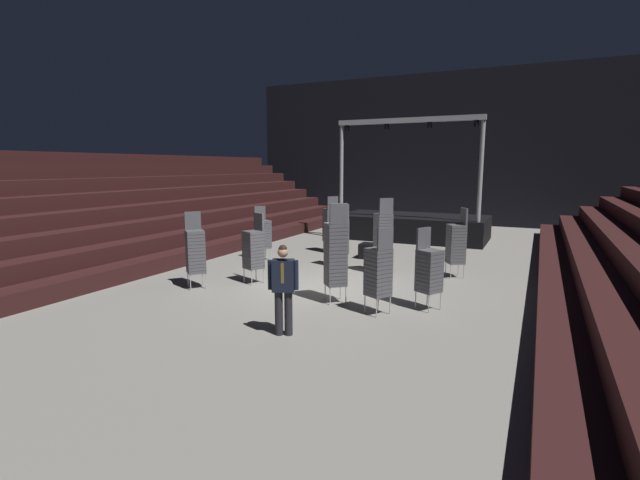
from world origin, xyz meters
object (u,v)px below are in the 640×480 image
Objects in this scene: chair_stack_rear_centre at (195,250)px; chair_stack_mid_left at (456,243)px; stage_riser at (413,225)px; chair_stack_rear_left at (336,253)px; chair_stack_front_right at (429,269)px; chair_stack_aisle_right at (263,233)px; equipment_road_case at (373,251)px; man_with_tie at (283,285)px; chair_stack_rear_right at (254,248)px; chair_stack_front_left at (330,224)px; chair_stack_mid_right at (339,236)px; chair_stack_mid_centre at (378,271)px; chair_stack_aisle_left at (383,236)px.

chair_stack_mid_left is at bearing 164.22° from chair_stack_rear_centre.
stage_riser is 10.08m from chair_stack_rear_left.
chair_stack_aisle_right is at bearing -86.89° from chair_stack_front_right.
equipment_road_case is (-2.96, 1.51, -0.73)m from chair_stack_mid_left.
man_with_tie is 2.34m from chair_stack_rear_left.
chair_stack_rear_centre is (-1.05, -1.08, 0.04)m from chair_stack_rear_right.
chair_stack_front_left is 5.15m from chair_stack_mid_left.
chair_stack_front_right is 5.85m from chair_stack_rear_centre.
chair_stack_mid_right is (-3.46, 3.12, 0.08)m from chair_stack_front_right.
chair_stack_rear_centre reaches higher than equipment_road_case.
stage_riser is 7.46m from chair_stack_aisle_right.
chair_stack_front_right is 3.30m from chair_stack_mid_left.
chair_stack_mid_centre is 3.99m from chair_stack_rear_right.
chair_stack_rear_right is at bearing -64.50° from chair_stack_front_right.
man_with_tie is 7.61m from equipment_road_case.
chair_stack_aisle_left is at bearing -116.50° from chair_stack_front_right.
chair_stack_mid_right is 1.51m from chair_stack_aisle_left.
chair_stack_mid_left reaches higher than chair_stack_rear_right.
chair_stack_aisle_left is 4.23m from chair_stack_aisle_right.
chair_stack_front_right is at bearing -73.67° from stage_riser.
chair_stack_rear_right is 0.85× the size of chair_stack_aisle_left.
chair_stack_rear_right is 3.09m from chair_stack_aisle_right.
chair_stack_rear_left is (-2.05, -0.38, 0.25)m from chair_stack_front_right.
chair_stack_rear_centre is 5.29m from chair_stack_aisle_left.
chair_stack_rear_centre is 1.09× the size of chair_stack_aisle_right.
stage_riser is at bearing -77.95° from chair_stack_rear_right.
chair_stack_rear_right is at bearing 176.24° from chair_stack_mid_right.
chair_stack_front_right reaches higher than man_with_tie.
equipment_road_case is (-2.92, 4.81, -0.65)m from chair_stack_front_right.
chair_stack_aisle_right is (-4.13, 5.73, -0.06)m from man_with_tie.
chair_stack_mid_right is at bearing -103.07° from chair_stack_front_right.
chair_stack_aisle_right is at bearing -172.79° from chair_stack_front_left.
chair_stack_rear_left reaches higher than chair_stack_mid_centre.
chair_stack_mid_left is 1.09× the size of chair_stack_aisle_right.
chair_stack_aisle_left is at bearing -113.40° from chair_stack_rear_right.
chair_stack_front_right is 0.78× the size of chair_stack_rear_left.
chair_stack_aisle_left is 2.32m from equipment_road_case.
chair_stack_front_right is 0.95× the size of chair_stack_mid_centre.
chair_stack_mid_left is at bearing 18.39° from chair_stack_rear_left.
chair_stack_rear_right is at bearing 174.76° from chair_stack_rear_centre.
chair_stack_front_right and chair_stack_aisle_right have the same top height.
chair_stack_front_right is 3.49m from chair_stack_aisle_left.
man_with_tie is 0.91× the size of chair_stack_rear_right.
equipment_road_case is (3.28, 1.80, -0.65)m from chair_stack_aisle_right.
chair_stack_front_left is 0.89× the size of chair_stack_rear_left.
chair_stack_rear_centre is at bearing 169.70° from chair_stack_mid_right.
chair_stack_mid_right is 4.67m from chair_stack_mid_centre.
man_with_tie reaches higher than equipment_road_case.
chair_stack_mid_left is 3.40m from equipment_road_case.
equipment_road_case is at bearing -119.70° from chair_stack_front_right.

